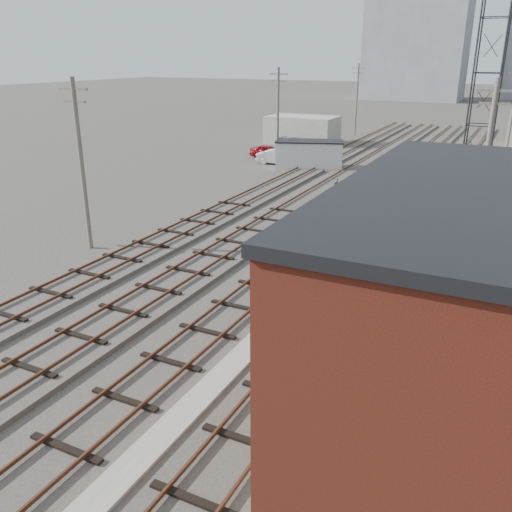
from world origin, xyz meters
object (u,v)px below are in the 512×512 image
Objects in this scene: car_silver at (278,157)px; car_grey at (298,144)px; car_red at (268,152)px; site_trailer at (309,155)px; signal_mast at (310,358)px; switch_stand at (337,188)px.

car_silver is 8.32m from car_grey.
car_grey is at bearing -5.27° from car_red.
site_trailer is 1.43× the size of car_grey.
signal_mast is 0.54× the size of site_trailer.
site_trailer is at bearing -115.41° from car_red.
car_grey is at bearing 112.55° from signal_mast.
car_silver is at bearing 115.44° from signal_mast.
car_grey reaches higher than switch_stand.
car_red is (-11.37, 12.01, 0.10)m from switch_stand.
switch_stand is 0.31× the size of car_red.
car_grey is (-4.76, 9.02, -0.63)m from site_trailer.
signal_mast is 0.95× the size of car_red.
switch_stand is 10.34m from site_trailer.
signal_mast is 27.32m from switch_stand.
car_red is at bearing 116.72° from signal_mast.
site_trailer is 1.62× the size of car_silver.
car_red reaches higher than switch_stand.
switch_stand is 0.25× the size of car_grey.
signal_mast is 42.73m from car_red.
car_grey is at bearing 130.94° from switch_stand.
site_trailer is 6.70m from car_red.
car_red is (-19.20, 38.14, -1.44)m from signal_mast.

